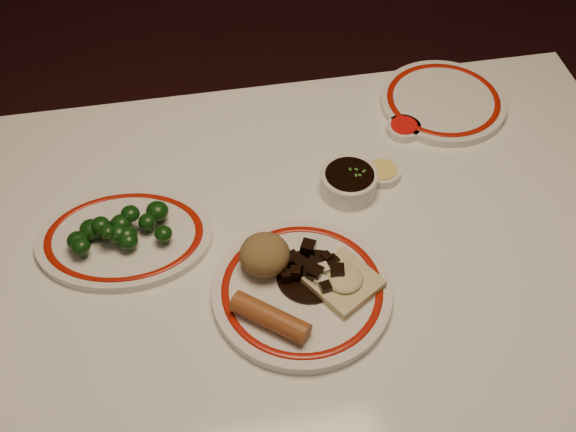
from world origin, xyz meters
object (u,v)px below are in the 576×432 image
at_px(broccoli_pile, 117,229).
at_px(soy_bowl, 349,183).
at_px(broccoli_plate, 125,238).
at_px(fried_wonton, 344,281).
at_px(dining_table, 319,294).
at_px(stirfry_heap, 312,269).
at_px(main_plate, 302,291).
at_px(spring_roll, 270,317).
at_px(rice_mound, 265,255).

bearing_deg(broccoli_pile, soy_bowl, 7.16).
bearing_deg(broccoli_plate, fried_wonton, -26.22).
relative_size(dining_table, stirfry_heap, 11.24).
bearing_deg(dining_table, main_plate, -125.40).
distance_m(main_plate, broccoli_pile, 0.31).
height_order(main_plate, soy_bowl, soy_bowl).
xyz_separation_m(fried_wonton, broccoli_pile, (-0.33, 0.16, 0.01)).
height_order(fried_wonton, stirfry_heap, stirfry_heap).
relative_size(spring_roll, fried_wonton, 0.96).
bearing_deg(spring_roll, fried_wonton, -28.86).
distance_m(dining_table, main_plate, 0.13).
height_order(main_plate, rice_mound, rice_mound).
distance_m(broccoli_plate, broccoli_pile, 0.03).
height_order(spring_roll, broccoli_plate, spring_roll).
bearing_deg(spring_roll, main_plate, -7.62).
xyz_separation_m(main_plate, fried_wonton, (0.06, -0.01, 0.02)).
distance_m(dining_table, stirfry_heap, 0.13).
bearing_deg(stirfry_heap, fried_wonton, -33.65).
bearing_deg(stirfry_heap, dining_table, 58.62).
relative_size(stirfry_heap, broccoli_pile, 0.65).
bearing_deg(broccoli_pile, fried_wonton, -25.14).
distance_m(stirfry_heap, broccoli_pile, 0.32).
height_order(dining_table, broccoli_pile, broccoli_pile).
bearing_deg(spring_roll, soy_bowl, 4.55).
bearing_deg(spring_roll, dining_table, -1.89).
bearing_deg(stirfry_heap, spring_roll, -135.49).
xyz_separation_m(spring_roll, broccoli_pile, (-0.21, 0.20, 0.00)).
bearing_deg(fried_wonton, broccoli_plate, 153.78).
distance_m(dining_table, fried_wonton, 0.14).
height_order(rice_mound, soy_bowl, rice_mound).
relative_size(spring_roll, broccoli_plate, 0.40).
bearing_deg(rice_mound, dining_table, 3.96).
bearing_deg(soy_bowl, stirfry_heap, -119.67).
height_order(dining_table, broccoli_plate, broccoli_plate).
bearing_deg(dining_table, soy_bowl, 60.77).
relative_size(dining_table, broccoli_pile, 7.27).
bearing_deg(main_plate, soy_bowl, 58.87).
height_order(main_plate, spring_roll, spring_roll).
relative_size(dining_table, fried_wonton, 9.49).
xyz_separation_m(main_plate, spring_roll, (-0.06, -0.05, 0.02)).
xyz_separation_m(broccoli_pile, soy_bowl, (0.39, 0.05, -0.02)).
relative_size(broccoli_plate, broccoli_pile, 1.84).
bearing_deg(broccoli_pile, dining_table, -16.47).
xyz_separation_m(rice_mound, soy_bowl, (0.17, 0.15, -0.03)).
bearing_deg(main_plate, dining_table, 54.60).
bearing_deg(spring_roll, rice_mound, 34.85).
distance_m(main_plate, rice_mound, 0.08).
height_order(spring_roll, fried_wonton, spring_roll).
xyz_separation_m(main_plate, broccoli_pile, (-0.27, 0.15, 0.03)).
relative_size(dining_table, rice_mound, 15.25).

